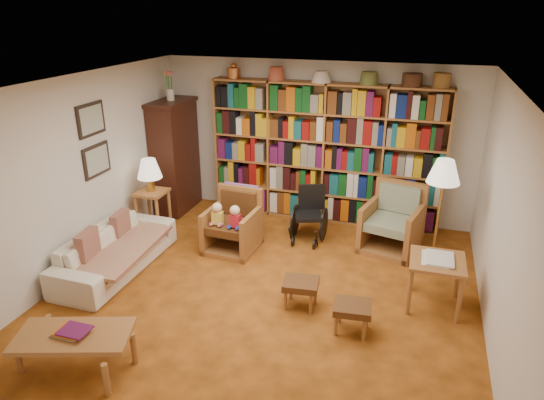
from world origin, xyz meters
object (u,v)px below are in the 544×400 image
at_px(side_table_lamp, 152,202).
at_px(coffee_table, 74,338).
at_px(wheelchair, 309,215).
at_px(side_table_papers, 437,267).
at_px(sofa, 116,250).
at_px(footstool_a, 301,286).
at_px(armchair_sage, 392,224).
at_px(armchair_leather, 234,224).
at_px(floor_lamp, 443,176).
at_px(footstool_b, 352,309).

bearing_deg(side_table_lamp, coffee_table, -73.74).
bearing_deg(wheelchair, side_table_papers, -35.78).
distance_m(sofa, footstool_a, 2.54).
height_order(armchair_sage, coffee_table, armchair_sage).
bearing_deg(side_table_papers, sofa, -174.48).
distance_m(side_table_lamp, side_table_papers, 4.17).
distance_m(armchair_leather, footstool_a, 1.74).
bearing_deg(floor_lamp, footstool_b, -116.61).
bearing_deg(footstool_a, armchair_leather, 137.69).
bearing_deg(coffee_table, sofa, 113.05).
xyz_separation_m(footstool_a, footstool_b, (0.64, -0.28, -0.00)).
height_order(armchair_leather, footstool_b, armchair_leather).
bearing_deg(sofa, wheelchair, -52.22).
relative_size(side_table_lamp, footstool_a, 1.56).
relative_size(side_table_lamp, floor_lamp, 0.44).
height_order(footstool_a, footstool_b, footstool_a).
xyz_separation_m(floor_lamp, coffee_table, (-3.24, -2.97, -0.98)).
xyz_separation_m(side_table_lamp, armchair_sage, (3.50, 0.63, -0.15)).
xyz_separation_m(footstool_a, coffee_table, (-1.80, -1.65, 0.07)).
xyz_separation_m(wheelchair, floor_lamp, (1.77, -0.45, 0.95)).
bearing_deg(wheelchair, armchair_leather, -147.77).
bearing_deg(sofa, armchair_sage, -61.85).
xyz_separation_m(side_table_lamp, armchair_leather, (1.35, -0.07, -0.15)).
height_order(sofa, armchair_sage, armchair_sage).
xyz_separation_m(floor_lamp, footstool_b, (-0.80, -1.60, -1.05)).
xyz_separation_m(armchair_sage, coffee_table, (-2.66, -3.52, -0.01)).
bearing_deg(armchair_sage, footstool_b, -95.99).
relative_size(side_table_lamp, footstool_b, 1.59).
bearing_deg(armchair_leather, coffee_table, -100.27).
height_order(sofa, side_table_lamp, side_table_lamp).
distance_m(floor_lamp, footstool_a, 2.22).
xyz_separation_m(side_table_lamp, floor_lamp, (4.08, 0.08, 0.82)).
height_order(sofa, floor_lamp, floor_lamp).
distance_m(side_table_papers, footstool_b, 1.15).
bearing_deg(armchair_sage, coffee_table, -127.06).
xyz_separation_m(armchair_leather, footstool_b, (1.92, -1.45, -0.08)).
bearing_deg(armchair_sage, side_table_papers, -66.68).
distance_m(armchair_sage, side_table_papers, 1.52).
relative_size(sofa, coffee_table, 1.61).
distance_m(footstool_b, coffee_table, 2.79).
bearing_deg(wheelchair, footstool_a, -79.54).
height_order(side_table_lamp, floor_lamp, floor_lamp).
bearing_deg(side_table_papers, coffee_table, -146.79).
bearing_deg(coffee_table, wheelchair, 66.79).
bearing_deg(footstool_a, floor_lamp, 42.45).
distance_m(side_table_lamp, armchair_leather, 1.36).
relative_size(sofa, side_table_lamp, 2.78).
relative_size(armchair_leather, footstool_a, 2.01).
xyz_separation_m(armchair_leather, footstool_a, (1.28, -1.17, -0.08)).
xyz_separation_m(sofa, coffee_table, (0.74, -1.75, 0.07)).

